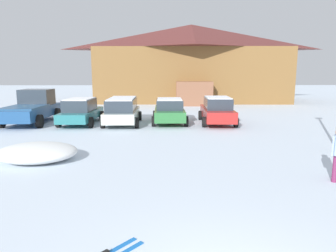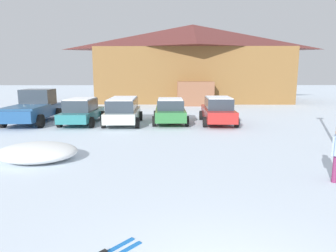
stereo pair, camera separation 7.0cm
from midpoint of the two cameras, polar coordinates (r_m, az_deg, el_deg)
ski_lodge at (r=35.71m, az=4.69°, el=11.90°), size 21.82×11.49×8.72m
parked_teal_hatchback at (r=19.97m, az=-15.99°, el=2.77°), size 2.26×4.71×1.65m
parked_silver_wagon at (r=19.27m, az=-8.44°, el=3.04°), size 2.28×4.77×1.69m
parked_green_coupe at (r=19.53m, az=0.52°, el=2.96°), size 2.23×4.44×1.62m
parked_red_sedan at (r=19.56m, az=9.59°, el=2.98°), size 2.29×4.82×1.74m
pickup_truck at (r=21.53m, az=-24.13°, el=3.21°), size 2.59×5.51×2.15m
plowed_snow_pile at (r=12.14m, az=-23.48°, el=-4.59°), size 2.92×2.34×0.65m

